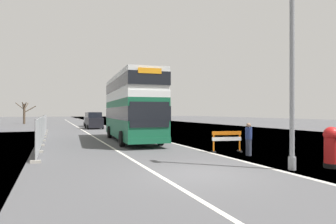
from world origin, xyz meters
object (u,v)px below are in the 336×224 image
Objects in this scene: double_decker_bus at (131,106)px; car_receding_mid at (91,120)px; roadworks_barrier at (227,139)px; car_oncoming_near at (94,121)px; lamppost_foreground at (292,58)px; red_pillar_postbox at (332,145)px; pedestrian_at_kerb at (249,139)px.

double_decker_bus is 24.94m from car_receding_mid.
car_oncoming_near is at bearing 98.05° from roadworks_barrier.
lamppost_foreground is 5.56× the size of red_pillar_postbox.
red_pillar_postbox is 0.98× the size of pedestrian_at_kerb.
car_receding_mid is at bearing 89.95° from double_decker_bus.
car_oncoming_near reaches higher than roadworks_barrier.
lamppost_foreground is at bearing -77.68° from double_decker_bus.
pedestrian_at_kerb is at bearing 104.69° from red_pillar_postbox.
car_receding_mid reaches higher than roadworks_barrier.
lamppost_foreground is 31.87m from car_oncoming_near.
car_oncoming_near is (-0.43, 18.34, -1.60)m from double_decker_bus.
lamppost_foreground is 3.83m from red_pillar_postbox.
car_oncoming_near reaches higher than car_receding_mid.
lamppost_foreground reaches higher than car_oncoming_near.
car_oncoming_near is at bearing 91.33° from double_decker_bus.
car_oncoming_near is 28.13m from pedestrian_at_kerb.
double_decker_bus is 10.33m from pedestrian_at_kerb.
roadworks_barrier is at bearing -84.31° from car_receding_mid.
car_receding_mid reaches higher than red_pillar_postbox.
double_decker_bus is 7.01× the size of red_pillar_postbox.
double_decker_bus is at bearing -90.05° from car_receding_mid.
car_oncoming_near is at bearing 95.99° from lamppost_foreground.
car_receding_mid is (0.02, 24.89, -1.61)m from double_decker_bus.
double_decker_bus is 6.71× the size of roadworks_barrier.
car_receding_mid is at bearing 86.09° from car_oncoming_near.
car_receding_mid is (-2.86, 38.08, -3.26)m from lamppost_foreground.
car_oncoming_near reaches higher than red_pillar_postbox.
car_receding_mid is at bearing 94.30° from lamppost_foreground.
double_decker_bus is at bearing 102.32° from lamppost_foreground.
lamppost_foreground is 1.96× the size of car_receding_mid.
double_decker_bus is 1.26× the size of lamppost_foreground.
car_receding_mid reaches higher than pedestrian_at_kerb.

